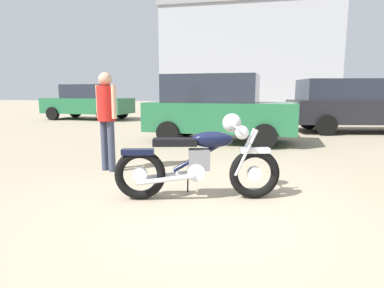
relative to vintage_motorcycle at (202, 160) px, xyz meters
The scene contains 8 objects.
ground_plane 0.70m from the vintage_motorcycle, 62.28° to the right, with size 80.00×80.00×0.00m, color gray.
vintage_motorcycle is the anchor object (origin of this frame).
bystander 2.19m from the vintage_motorcycle, 150.03° to the left, with size 0.43×0.30×1.66m.
white_estate_far 12.87m from the vintage_motorcycle, 126.65° to the left, with size 4.29×2.11×1.67m.
pale_sedan_back 8.69m from the vintage_motorcycle, 64.16° to the left, with size 4.94×2.59×1.74m.
dark_sedan_left 4.75m from the vintage_motorcycle, 96.12° to the left, with size 3.96×1.95×1.78m.
blue_hatchback_right 15.77m from the vintage_motorcycle, 66.57° to the left, with size 4.31×2.14×1.67m.
industrial_building 31.66m from the vintage_motorcycle, 92.16° to the left, with size 16.55×11.86×21.35m.
Camera 1 is at (0.54, -3.47, 1.35)m, focal length 30.33 mm.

